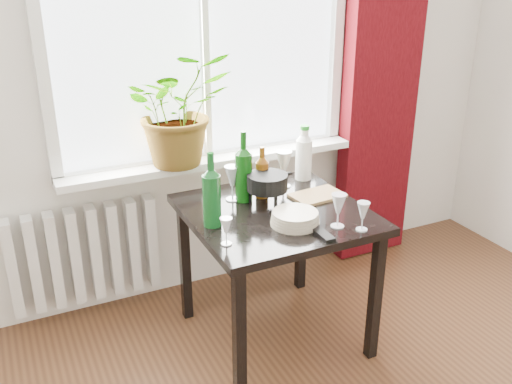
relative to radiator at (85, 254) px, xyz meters
name	(u,v)px	position (x,y,z in m)	size (l,w,h in m)	color
window	(202,16)	(0.75, 0.04, 1.22)	(1.72, 0.08, 1.62)	white
windowsill	(212,160)	(0.75, -0.03, 0.44)	(1.72, 0.20, 0.04)	white
curtain	(383,62)	(1.87, -0.06, 0.92)	(0.50, 0.12, 2.56)	#350409
radiator	(85,254)	(0.00, 0.00, 0.00)	(0.80, 0.10, 0.55)	silver
table	(276,227)	(0.85, -0.63, 0.27)	(0.85, 0.85, 0.74)	black
potted_plant	(178,108)	(0.56, -0.06, 0.77)	(0.55, 0.48, 0.61)	#3D7A20
wine_bottle_left	(211,189)	(0.51, -0.65, 0.54)	(0.08, 0.08, 0.36)	#0D4719
wine_bottle_right	(244,166)	(0.76, -0.45, 0.55)	(0.09, 0.09, 0.37)	#0D430D
bottle_amber	(262,172)	(0.86, -0.45, 0.50)	(0.07, 0.07, 0.28)	brown
cleaning_bottle	(304,152)	(1.18, -0.32, 0.52)	(0.09, 0.09, 0.32)	white
wineglass_front_right	(338,210)	(1.02, -0.92, 0.44)	(0.07, 0.07, 0.17)	silver
wineglass_far_right	(363,216)	(1.10, -0.99, 0.43)	(0.06, 0.06, 0.14)	silver
wineglass_back_center	(284,169)	(1.03, -0.37, 0.46)	(0.09, 0.09, 0.21)	silver
wineglass_back_left	(232,183)	(0.71, -0.42, 0.45)	(0.08, 0.08, 0.19)	#B8BCC6
wineglass_front_left	(226,231)	(0.49, -0.85, 0.42)	(0.05, 0.05, 0.13)	silver
plate_stack	(295,218)	(0.86, -0.81, 0.39)	(0.23, 0.23, 0.06)	#C0B69F
fondue_pot	(267,189)	(0.85, -0.54, 0.44)	(0.23, 0.20, 0.16)	black
tv_remote	(322,233)	(0.91, -0.96, 0.37)	(0.05, 0.17, 0.02)	black
cutting_board	(317,195)	(1.12, -0.57, 0.37)	(0.27, 0.17, 0.01)	#9E7847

